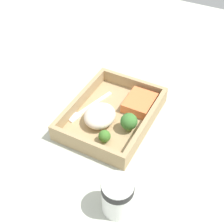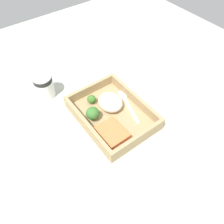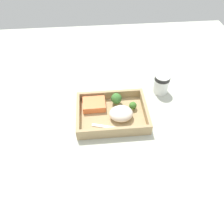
# 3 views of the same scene
# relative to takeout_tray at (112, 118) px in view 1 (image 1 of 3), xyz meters

# --- Properties ---
(ground_plane) EXTENTS (1.60, 1.60, 0.02)m
(ground_plane) POSITION_rel_takeout_tray_xyz_m (0.00, 0.00, -0.02)
(ground_plane) COLOR #B8BDAD
(takeout_tray) EXTENTS (0.28, 0.21, 0.01)m
(takeout_tray) POSITION_rel_takeout_tray_xyz_m (0.00, 0.00, 0.00)
(takeout_tray) COLOR tan
(takeout_tray) RESTS_ON ground_plane
(tray_rim) EXTENTS (0.28, 0.21, 0.04)m
(tray_rim) POSITION_rel_takeout_tray_xyz_m (0.00, 0.00, 0.02)
(tray_rim) COLOR tan
(tray_rim) RESTS_ON takeout_tray
(salmon_fillet) EXTENTS (0.09, 0.07, 0.03)m
(salmon_fillet) POSITION_rel_takeout_tray_xyz_m (-0.07, 0.05, 0.02)
(salmon_fillet) COLOR orange
(salmon_fillet) RESTS_ON takeout_tray
(mashed_potatoes) EXTENTS (0.09, 0.08, 0.05)m
(mashed_potatoes) POSITION_rel_takeout_tray_xyz_m (0.03, -0.02, 0.03)
(mashed_potatoes) COLOR beige
(mashed_potatoes) RESTS_ON takeout_tray
(broccoli_floret_1) EXTENTS (0.03, 0.03, 0.03)m
(broccoli_floret_1) POSITION_rel_takeout_tray_xyz_m (0.09, 0.02, 0.02)
(broccoli_floret_1) COLOR #82AC59
(broccoli_floret_1) RESTS_ON takeout_tray
(broccoli_floret_2) EXTENTS (0.04, 0.04, 0.05)m
(broccoli_floret_2) POSITION_rel_takeout_tray_xyz_m (0.02, 0.06, 0.03)
(broccoli_floret_2) COLOR #809751
(broccoli_floret_2) RESTS_ON takeout_tray
(fork) EXTENTS (0.16, 0.06, 0.00)m
(fork) POSITION_rel_takeout_tray_xyz_m (0.01, -0.07, 0.01)
(fork) COLOR white
(fork) RESTS_ON takeout_tray
(paper_cup) EXTENTS (0.07, 0.07, 0.09)m
(paper_cup) POSITION_rel_takeout_tray_xyz_m (0.23, 0.13, 0.04)
(paper_cup) COLOR white
(paper_cup) RESTS_ON ground_plane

